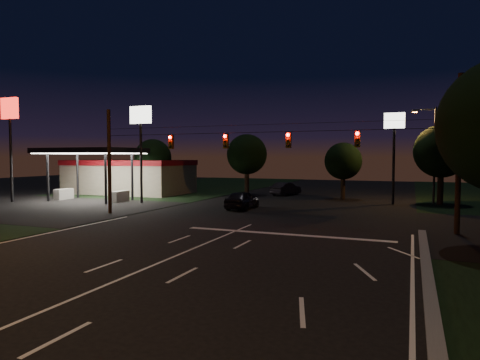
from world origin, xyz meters
The scene contains 17 objects.
ground centered at (0.00, 0.00, 0.00)m, with size 140.00×140.00×0.00m, color black.
cross_street_left centered at (-20.00, 16.00, 0.00)m, with size 20.00×16.00×0.02m, color black.
stop_bar centered at (3.00, 11.50, 0.01)m, with size 12.00×0.50×0.01m, color silver.
utility_pole_right centered at (12.00, 15.00, 0.00)m, with size 0.30×0.30×9.00m, color black.
utility_pole_left centered at (-12.00, 15.00, 0.00)m, with size 0.28×0.28×8.00m, color black.
signal_span centered at (0.00, 14.96, 5.50)m, with size 24.00×0.40×1.56m.
gas_station centered at (-21.86, 30.39, 2.38)m, with size 14.20×16.10×5.25m.
pole_sign_left_near centered at (-14.00, 22.00, 6.98)m, with size 2.20×0.30×9.10m.
pole_sign_left_far centered at (-26.00, 18.00, 7.61)m, with size 2.00×0.30×10.00m.
pole_sign_right centered at (8.00, 30.00, 6.24)m, with size 1.80×0.30×8.40m.
street_light_right_far centered at (11.24, 32.00, 5.24)m, with size 2.20×0.35×9.00m.
tree_far_a centered at (-17.98, 30.12, 4.26)m, with size 4.20×4.20×6.42m.
tree_far_b centered at (-7.98, 34.13, 4.61)m, with size 4.60×4.60×6.98m.
tree_far_c centered at (3.02, 33.10, 3.90)m, with size 3.80×3.80×5.86m.
tree_far_d centered at (12.02, 31.13, 4.83)m, with size 4.80×4.80×7.30m.
car_oncoming_a centered at (-3.61, 21.55, 0.78)m, with size 1.83×4.55×1.55m, color black.
car_oncoming_b centered at (-3.80, 35.50, 0.73)m, with size 1.55×4.44×1.46m, color black.
Camera 1 is at (9.62, -11.67, 4.37)m, focal length 32.00 mm.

